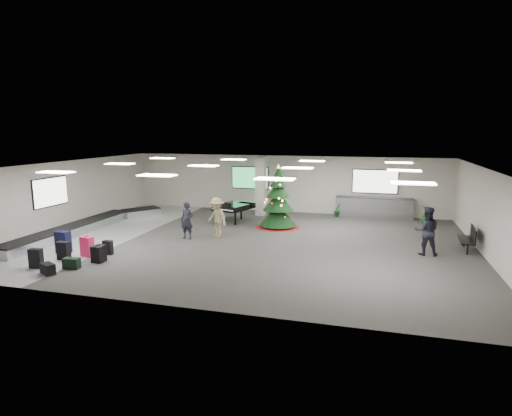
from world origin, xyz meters
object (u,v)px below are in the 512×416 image
(traveler_a, at_px, (187,221))
(traveler_b, at_px, (217,217))
(baggage_carousel, at_px, (88,226))
(potted_plant_right, at_px, (426,215))
(pink_suitcase, at_px, (87,247))
(christmas_tree, at_px, (278,206))
(grand_piano, at_px, (233,207))
(potted_plant_left, at_px, (337,210))
(service_counter, at_px, (374,207))
(traveler_bench, at_px, (427,231))
(bench, at_px, (469,237))

(traveler_a, xyz_separation_m, traveler_b, (1.12, 0.68, 0.07))
(baggage_carousel, xyz_separation_m, potted_plant_right, (15.36, 5.80, 0.24))
(pink_suitcase, distance_m, christmas_tree, 8.80)
(potted_plant_right, bearing_deg, christmas_tree, -158.39)
(baggage_carousel, bearing_deg, christmas_tree, 19.89)
(grand_piano, relative_size, potted_plant_left, 2.96)
(grand_piano, bearing_deg, pink_suitcase, -96.66)
(service_counter, relative_size, traveler_a, 2.54)
(service_counter, bearing_deg, traveler_bench, -74.08)
(baggage_carousel, relative_size, traveler_bench, 5.32)
(grand_piano, distance_m, potted_plant_right, 9.68)
(grand_piano, height_order, bench, grand_piano)
(service_counter, height_order, grand_piano, service_counter)
(service_counter, bearing_deg, bench, -57.84)
(christmas_tree, xyz_separation_m, grand_piano, (-2.49, 0.63, -0.28))
(baggage_carousel, xyz_separation_m, pink_suitcase, (2.67, -3.60, 0.16))
(pink_suitcase, xyz_separation_m, christmas_tree, (5.74, 6.64, 0.67))
(traveler_bench, bearing_deg, pink_suitcase, 15.34)
(christmas_tree, bearing_deg, traveler_a, -135.47)
(service_counter, distance_m, pink_suitcase, 14.50)
(pink_suitcase, height_order, potted_plant_right, potted_plant_right)
(traveler_a, height_order, potted_plant_right, traveler_a)
(grand_piano, bearing_deg, bench, 3.22)
(bench, xyz_separation_m, traveler_b, (-10.19, -0.51, 0.33))
(christmas_tree, relative_size, traveler_b, 1.76)
(christmas_tree, distance_m, potted_plant_left, 4.23)
(service_counter, bearing_deg, baggage_carousel, -152.33)
(christmas_tree, relative_size, potted_plant_left, 4.08)
(grand_piano, bearing_deg, service_counter, 41.29)
(traveler_b, bearing_deg, baggage_carousel, -146.30)
(baggage_carousel, relative_size, traveler_b, 5.60)
(pink_suitcase, bearing_deg, potted_plant_left, 62.72)
(service_counter, height_order, bench, service_counter)
(baggage_carousel, height_order, grand_piano, grand_piano)
(pink_suitcase, relative_size, christmas_tree, 0.25)
(service_counter, xyz_separation_m, potted_plant_left, (-1.89, -0.37, -0.17))
(baggage_carousel, bearing_deg, grand_piano, 31.82)
(bench, bearing_deg, grand_piano, 170.40)
(bench, bearing_deg, service_counter, 126.78)
(traveler_b, relative_size, potted_plant_left, 2.32)
(baggage_carousel, bearing_deg, service_counter, 27.67)
(traveler_a, distance_m, potted_plant_right, 11.85)
(christmas_tree, xyz_separation_m, bench, (8.03, -2.04, -0.51))
(service_counter, height_order, pink_suitcase, service_counter)
(pink_suitcase, height_order, grand_piano, grand_piano)
(service_counter, bearing_deg, traveler_b, -136.59)
(service_counter, relative_size, grand_piano, 1.83)
(pink_suitcase, xyz_separation_m, traveler_bench, (12.10, 3.58, 0.54))
(grand_piano, distance_m, traveler_a, 3.93)
(potted_plant_left, bearing_deg, traveler_b, -128.70)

